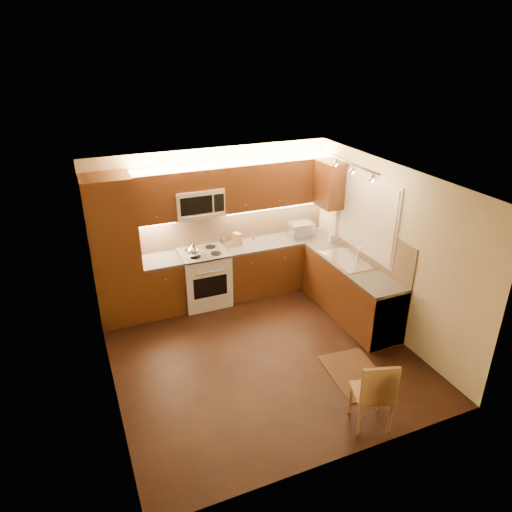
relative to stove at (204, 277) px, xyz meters
name	(u,v)px	position (x,y,z in m)	size (l,w,h in m)	color
floor	(261,353)	(0.30, -1.68, -0.46)	(4.00, 4.00, 0.01)	black
ceiling	(262,181)	(0.30, -1.68, 2.04)	(4.00, 4.00, 0.01)	beige
wall_back	(214,223)	(0.30, 0.32, 0.79)	(4.00, 0.01, 2.50)	beige
wall_front	(346,364)	(0.30, -3.67, 0.79)	(4.00, 0.01, 2.50)	beige
wall_left	(102,305)	(-1.70, -1.68, 0.79)	(0.01, 4.00, 2.50)	beige
wall_right	(388,250)	(2.30, -1.68, 0.79)	(0.01, 4.00, 2.50)	beige
pantry	(115,252)	(-1.35, 0.02, 0.69)	(0.70, 0.60, 2.30)	#44210E
base_cab_back_left	(163,286)	(-0.69, 0.02, -0.03)	(0.62, 0.60, 0.86)	#44210E
counter_back_left	(160,261)	(-0.69, 0.02, 0.42)	(0.62, 0.60, 0.04)	#353330
base_cab_back_right	(277,265)	(1.34, 0.02, -0.03)	(1.92, 0.60, 0.86)	#44210E
counter_back_right	(278,241)	(1.34, 0.02, 0.42)	(1.92, 0.60, 0.04)	#353330
base_cab_right	(351,291)	(2.00, -1.28, -0.03)	(0.60, 2.00, 0.86)	#44210E
counter_right	(353,265)	(2.00, -1.28, 0.42)	(0.60, 2.00, 0.04)	#353330
dishwasher	(377,313)	(2.00, -1.98, -0.03)	(0.58, 0.60, 0.84)	silver
backsplash_back	(234,224)	(0.65, 0.31, 0.74)	(3.30, 0.02, 0.60)	tan
backsplash_right	(371,243)	(2.29, -1.28, 0.74)	(0.02, 2.00, 0.60)	tan
upper_cab_back_left	(153,197)	(-0.69, 0.15, 1.42)	(0.62, 0.35, 0.75)	#44210E
upper_cab_back_right	(276,183)	(1.34, 0.15, 1.42)	(1.92, 0.35, 0.75)	#44210E
upper_cab_bridge	(197,178)	(0.00, 0.15, 1.63)	(0.76, 0.35, 0.31)	#44210E
upper_cab_right_corner	(331,184)	(2.12, -0.28, 1.42)	(0.35, 0.50, 0.75)	#44210E
stove	(204,277)	(0.00, 0.00, 0.00)	(0.76, 0.65, 0.92)	silver
microwave	(198,202)	(0.00, 0.14, 1.26)	(0.76, 0.38, 0.44)	silver
window_frame	(368,215)	(2.29, -1.12, 1.14)	(0.03, 1.44, 1.24)	silver
window_blinds	(367,215)	(2.27, -1.12, 1.14)	(0.02, 1.36, 1.16)	silver
sink	(348,256)	(2.00, -1.12, 0.52)	(0.52, 0.86, 0.15)	silver
faucet	(358,250)	(2.18, -1.12, 0.59)	(0.20, 0.04, 0.30)	silver
track_light_bar	(354,164)	(1.85, -1.27, 2.00)	(0.04, 1.20, 0.03)	silver
kettle	(193,250)	(-0.19, -0.12, 0.58)	(0.21, 0.21, 0.24)	silver
toaster_oven	(301,229)	(1.78, 0.04, 0.56)	(0.40, 0.30, 0.24)	silver
knife_block	(238,239)	(0.63, 0.11, 0.54)	(0.09, 0.15, 0.20)	#AB7F4D
spice_jar_a	(242,239)	(0.76, 0.23, 0.48)	(0.05, 0.05, 0.08)	silver
spice_jar_b	(224,240)	(0.44, 0.26, 0.49)	(0.05, 0.05, 0.09)	brown
spice_jar_c	(238,241)	(0.66, 0.15, 0.49)	(0.04, 0.04, 0.10)	silver
spice_jar_d	(254,237)	(0.96, 0.19, 0.49)	(0.05, 0.05, 0.10)	brown
soap_bottle	(332,237)	(2.13, -0.41, 0.54)	(0.09, 0.09, 0.20)	silver
rug	(355,374)	(1.27, -2.58, -0.45)	(0.65, 0.98, 0.01)	black
dining_chair	(372,391)	(0.92, -3.36, 0.00)	(0.41, 0.41, 0.92)	#AB7F4D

